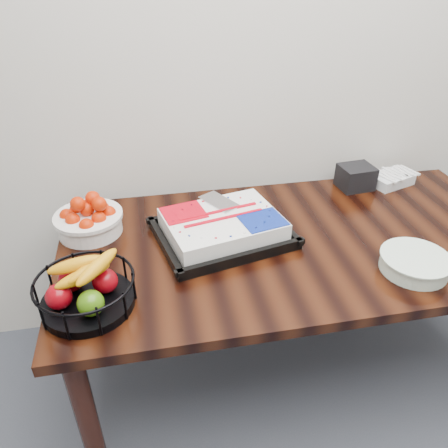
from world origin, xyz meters
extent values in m
plane|color=silver|center=(0.00, 2.50, 1.35)|extent=(5.00, 0.00, 5.00)
cube|color=black|center=(0.00, 2.00, 0.73)|extent=(1.80, 0.90, 0.04)
cylinder|color=black|center=(-0.82, 1.63, 0.35)|extent=(0.07, 0.07, 0.71)
cylinder|color=black|center=(-0.82, 2.37, 0.35)|extent=(0.07, 0.07, 0.71)
cylinder|color=black|center=(0.82, 2.37, 0.35)|extent=(0.07, 0.07, 0.71)
cube|color=black|center=(-0.28, 2.06, 0.76)|extent=(0.55, 0.47, 0.02)
cube|color=white|center=(-0.28, 2.06, 0.81)|extent=(0.47, 0.40, 0.07)
cube|color=#BF0415|center=(-0.41, 2.14, 0.85)|extent=(0.18, 0.17, 0.00)
cube|color=navy|center=(-0.16, 1.98, 0.85)|extent=(0.18, 0.17, 0.00)
cube|color=silver|center=(-0.25, 2.16, 0.85)|extent=(0.16, 0.19, 0.00)
cylinder|color=white|center=(-0.78, 2.19, 0.79)|extent=(0.24, 0.24, 0.08)
cylinder|color=white|center=(-0.78, 2.19, 0.82)|extent=(0.26, 0.26, 0.01)
cylinder|color=black|center=(-0.76, 1.77, 0.76)|extent=(0.28, 0.28, 0.03)
torus|color=black|center=(-0.76, 1.77, 0.85)|extent=(0.30, 0.30, 0.01)
cylinder|color=white|center=(0.33, 1.74, 0.78)|extent=(0.23, 0.23, 0.05)
cylinder|color=white|center=(0.33, 1.74, 0.80)|extent=(0.24, 0.24, 0.01)
cube|color=silver|center=(0.58, 2.35, 0.77)|extent=(0.22, 0.18, 0.05)
cube|color=black|center=(0.40, 2.35, 0.80)|extent=(0.16, 0.14, 0.11)
camera|label=1|loc=(-0.54, 0.69, 1.70)|focal=35.00mm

